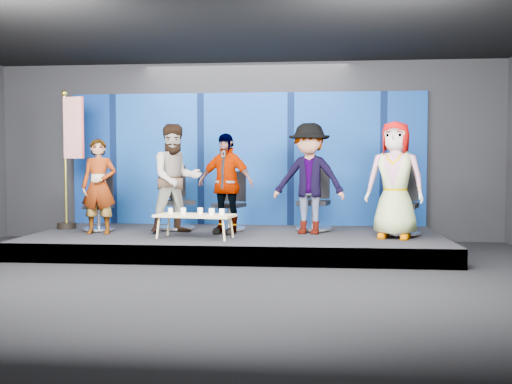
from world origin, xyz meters
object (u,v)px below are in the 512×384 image
chair_b (176,209)px  flag_stand (71,156)px  chair_e (402,212)px  mug_b (183,211)px  chair_a (99,212)px  panelist_d (309,179)px  panelist_c (225,184)px  mug_a (170,211)px  mug_d (212,212)px  chair_c (230,211)px  chair_d (314,209)px  mug_e (222,212)px  panelist_a (99,186)px  mug_c (200,211)px  coffee_table (195,216)px  panelist_b (176,179)px  panelist_e (395,180)px

chair_b → flag_stand: 2.18m
chair_e → mug_b: size_ratio=11.04×
chair_a → panelist_d: panelist_d is taller
panelist_c → flag_stand: flag_stand is taller
mug_a → mug_d: (0.72, -0.21, 0.01)m
chair_c → chair_a: bearing=-156.9°
chair_d → flag_stand: bearing=-165.7°
mug_a → mug_e: mug_e is taller
mug_a → panelist_a: bearing=166.4°
chair_a → mug_c: chair_a is taller
chair_a → chair_b: chair_b is taller
panelist_c → mug_d: panelist_c is taller
chair_d → mug_b: 2.48m
chair_b → mug_e: chair_b is taller
panelist_d → mug_b: 2.23m
panelist_c → chair_d: bearing=39.3°
panelist_d → coffee_table: (-1.84, -0.76, -0.59)m
panelist_d → mug_a: (-2.27, -0.66, -0.52)m
mug_c → mug_e: mug_c is taller
mug_e → mug_c: bearing=162.5°
mug_c → mug_e: (0.37, -0.12, -0.00)m
mug_b → mug_e: 0.65m
chair_b → coffee_table: chair_b is taller
panelist_b → mug_b: (0.28, -0.67, -0.51)m
panelist_d → chair_c: bearing=176.8°
mug_a → mug_b: 0.26m
chair_b → mug_e: (1.04, -1.23, 0.06)m
mug_c → flag_stand: bearing=158.9°
chair_c → panelist_e: (2.81, -0.84, 0.60)m
chair_e → mug_a: 3.91m
mug_d → flag_stand: size_ratio=0.04×
panelist_a → mug_a: 1.43m
mug_c → mug_e: size_ratio=1.04×
panelist_b → flag_stand: size_ratio=0.74×
chair_d → flag_stand: flag_stand is taller
chair_a → chair_c: (2.36, 0.25, 0.02)m
chair_e → mug_d: bearing=-146.2°
chair_e → mug_d: 3.25m
chair_c → coffee_table: chair_c is taller
chair_b → mug_b: bearing=-101.4°
mug_e → panelist_a: bearing=167.7°
chair_d → flag_stand: size_ratio=0.46×
mug_d → mug_b: bearing=167.6°
coffee_table → mug_c: 0.13m
chair_d → panelist_e: panelist_e is taller
mug_a → panelist_e: bearing=3.2°
chair_c → panelist_d: panelist_d is taller
flag_stand → panelist_d: bearing=11.9°
chair_d → coffee_table: bearing=-135.1°
chair_b → panelist_b: panelist_b is taller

